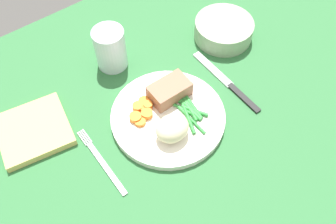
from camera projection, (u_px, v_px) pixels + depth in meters
dining_table at (165, 133)px, 72.20cm from camera, size 120.00×90.00×2.00cm
dinner_plate at (168, 117)px, 72.25cm from camera, size 23.12×23.12×1.60cm
meat_portion at (169, 91)px, 72.83cm from camera, size 8.35×5.25×3.44cm
mashed_potatoes at (172, 128)px, 67.11cm from camera, size 6.66×5.64×4.65cm
carrot_slices at (142, 110)px, 71.56cm from camera, size 6.40×5.77×1.25cm
green_beans at (190, 109)px, 71.88cm from camera, size 5.52×11.51×0.84cm
fork at (102, 162)px, 67.34cm from camera, size 1.44×16.60×0.40cm
knife at (227, 83)px, 77.97cm from camera, size 1.70×20.50×0.64cm
water_glass at (111, 51)px, 77.93cm from camera, size 6.85×6.85×9.60cm
salad_bowl at (224, 29)px, 84.03cm from camera, size 13.73×13.73×4.43cm
napkin at (34, 130)px, 70.50cm from camera, size 15.48×15.07×1.61cm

